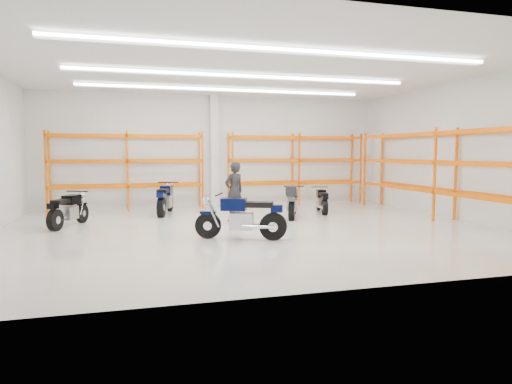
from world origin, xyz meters
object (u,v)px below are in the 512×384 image
object	(u,v)px
standing_man	(234,192)
structural_column	(214,151)
motorcycle_back_c	(293,202)
motorcycle_back_b	(165,200)
motorcycle_back_a	(67,211)
motorcycle_back_d	(322,201)
motorcycle_main	(245,218)

from	to	relation	value
standing_man	structural_column	world-z (taller)	structural_column
motorcycle_back_c	standing_man	size ratio (longest dim) A/B	1.10
motorcycle_back_b	motorcycle_back_a	bearing A→B (deg)	-146.11
standing_man	motorcycle_back_a	bearing A→B (deg)	-25.26
motorcycle_back_a	motorcycle_back_b	distance (m)	3.60
motorcycle_back_a	structural_column	bearing A→B (deg)	38.06
motorcycle_back_d	standing_man	bearing A→B (deg)	-163.46
motorcycle_main	motorcycle_back_a	world-z (taller)	motorcycle_main
motorcycle_back_b	structural_column	bearing A→B (deg)	43.16
motorcycle_main	structural_column	size ratio (longest dim) A/B	0.50
motorcycle_back_c	standing_man	distance (m)	2.08
motorcycle_main	standing_man	world-z (taller)	standing_man
motorcycle_back_b	structural_column	xyz separation A→B (m)	(2.14, 2.01, 1.72)
motorcycle_back_a	motorcycle_back_b	size ratio (longest dim) A/B	0.88
motorcycle_back_b	motorcycle_back_d	xyz separation A→B (m)	(5.53, -1.08, -0.09)
motorcycle_main	motorcycle_back_c	xyz separation A→B (m)	(2.47, 3.23, -0.00)
motorcycle_back_c	standing_man	world-z (taller)	standing_man
motorcycle_main	standing_man	xyz separation A→B (m)	(0.44, 3.10, 0.41)
motorcycle_back_d	structural_column	bearing A→B (deg)	137.66
motorcycle_main	motorcycle_back_c	bearing A→B (deg)	52.60
motorcycle_main	structural_column	world-z (taller)	structural_column
structural_column	standing_man	bearing A→B (deg)	-91.56
motorcycle_main	motorcycle_back_c	distance (m)	4.07
motorcycle_back_b	motorcycle_back_d	distance (m)	5.64
motorcycle_main	motorcycle_back_d	size ratio (longest dim) A/B	1.21
motorcycle_back_c	motorcycle_back_d	xyz separation A→B (m)	(1.47, 0.91, -0.11)
motorcycle_back_a	motorcycle_back_c	world-z (taller)	motorcycle_back_c
motorcycle_back_b	motorcycle_back_d	world-z (taller)	motorcycle_back_b
motorcycle_main	structural_column	distance (m)	7.45
motorcycle_back_a	motorcycle_back_d	xyz separation A→B (m)	(8.52, 0.92, -0.05)
standing_man	motorcycle_main	bearing A→B (deg)	58.09
motorcycle_back_a	motorcycle_back_c	xyz separation A→B (m)	(7.05, 0.01, 0.06)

